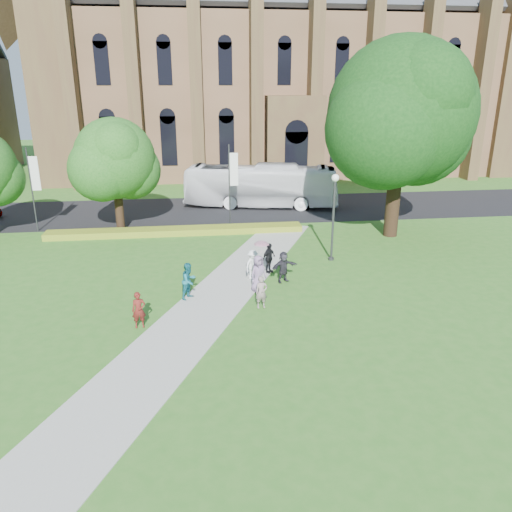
{
  "coord_description": "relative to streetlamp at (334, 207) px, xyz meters",
  "views": [
    {
      "loc": [
        -0.63,
        -21.32,
        10.19
      ],
      "look_at": [
        2.47,
        3.2,
        1.6
      ],
      "focal_mm": 35.0,
      "sensor_mm": 36.0,
      "label": 1
    }
  ],
  "objects": [
    {
      "name": "pedestrian_6",
      "position": [
        -5.15,
        -6.33,
        -2.46
      ],
      "size": [
        0.62,
        0.44,
        1.59
      ],
      "primitive_type": "imported",
      "rotation": [
        0.0,
        0.0,
        0.12
      ],
      "color": "gray",
      "rests_on": "footpath"
    },
    {
      "name": "pedestrian_1",
      "position": [
        -8.55,
        -4.77,
        -2.33
      ],
      "size": [
        1.11,
        1.14,
        1.85
      ],
      "primitive_type": "imported",
      "rotation": [
        0.0,
        0.0,
        0.88
      ],
      "color": "#15606D",
      "rests_on": "footpath"
    },
    {
      "name": "parasol",
      "position": [
        -4.86,
        -4.18,
        -1.02
      ],
      "size": [
        0.78,
        0.78,
        0.65
      ],
      "primitive_type": "imported",
      "rotation": [
        0.0,
        0.0,
        0.05
      ],
      "color": "#E6A2A7",
      "rests_on": "pedestrian_4"
    },
    {
      "name": "tour_coach",
      "position": [
        -2.37,
        14.24,
        -1.45
      ],
      "size": [
        13.46,
        5.7,
        3.65
      ],
      "primitive_type": "imported",
      "rotation": [
        0.0,
        0.0,
        1.36
      ],
      "color": "silver",
      "rests_on": "road"
    },
    {
      "name": "pedestrian_3",
      "position": [
        -4.1,
        -1.72,
        -2.4
      ],
      "size": [
        1.03,
        0.98,
        1.72
      ],
      "primitive_type": "imported",
      "rotation": [
        0.0,
        0.0,
        0.72
      ],
      "color": "black",
      "rests_on": "footpath"
    },
    {
      "name": "street_tree_1",
      "position": [
        -13.5,
        8.0,
        1.93
      ],
      "size": [
        5.6,
        5.6,
        8.05
      ],
      "color": "#332114",
      "rests_on": "ground"
    },
    {
      "name": "cathedral",
      "position": [
        2.5,
        33.23,
        9.69
      ],
      "size": [
        52.6,
        18.25,
        28.0
      ],
      "color": "brown",
      "rests_on": "ground"
    },
    {
      "name": "footpath",
      "position": [
        -7.5,
        -5.5,
        -3.28
      ],
      "size": [
        15.58,
        28.54,
        0.04
      ],
      "primitive_type": "cube",
      "rotation": [
        0.0,
        0.0,
        -0.44
      ],
      "color": "#B2B2A8",
      "rests_on": "ground"
    },
    {
      "name": "pedestrian_5",
      "position": [
        -3.53,
        -3.19,
        -2.41
      ],
      "size": [
        1.64,
        1.08,
        1.69
      ],
      "primitive_type": "imported",
      "rotation": [
        0.0,
        0.0,
        0.41
      ],
      "color": "#28262E",
      "rests_on": "footpath"
    },
    {
      "name": "large_tree",
      "position": [
        5.5,
        4.5,
        5.07
      ],
      "size": [
        9.6,
        9.6,
        13.2
      ],
      "color": "#332114",
      "rests_on": "ground"
    },
    {
      "name": "road",
      "position": [
        -7.5,
        13.5,
        -3.29
      ],
      "size": [
        160.0,
        10.0,
        0.02
      ],
      "primitive_type": "cube",
      "color": "black",
      "rests_on": "ground"
    },
    {
      "name": "banner_pole_0",
      "position": [
        -5.39,
        8.7,
        0.09
      ],
      "size": [
        0.7,
        0.1,
        6.0
      ],
      "color": "#38383D",
      "rests_on": "ground"
    },
    {
      "name": "pedestrian_0",
      "position": [
        -10.72,
        -7.64,
        -2.44
      ],
      "size": [
        0.65,
        0.49,
        1.64
      ],
      "primitive_type": "imported",
      "rotation": [
        0.0,
        0.0,
        0.17
      ],
      "color": "#5E1A15",
      "rests_on": "footpath"
    },
    {
      "name": "flower_hedge",
      "position": [
        -9.5,
        6.7,
        -3.07
      ],
      "size": [
        18.0,
        1.4,
        0.45
      ],
      "primitive_type": "cube",
      "color": "gold",
      "rests_on": "ground"
    },
    {
      "name": "banner_pole_1",
      "position": [
        -19.39,
        8.7,
        0.09
      ],
      "size": [
        0.7,
        0.1,
        6.0
      ],
      "color": "#38383D",
      "rests_on": "ground"
    },
    {
      "name": "pedestrian_2",
      "position": [
        -5.14,
        -2.58,
        -2.43
      ],
      "size": [
        1.18,
        1.19,
        1.65
      ],
      "primitive_type": "imported",
      "rotation": [
        0.0,
        0.0,
        0.8
      ],
      "color": "white",
      "rests_on": "footpath"
    },
    {
      "name": "streetlamp",
      "position": [
        0.0,
        0.0,
        0.0
      ],
      "size": [
        0.44,
        0.44,
        5.24
      ],
      "color": "#38383D",
      "rests_on": "ground"
    },
    {
      "name": "ground",
      "position": [
        -7.5,
        -6.5,
        -3.3
      ],
      "size": [
        160.0,
        160.0,
        0.0
      ],
      "primitive_type": "plane",
      "color": "#306B20",
      "rests_on": "ground"
    },
    {
      "name": "pedestrian_4",
      "position": [
        -5.04,
        -4.28,
        -2.3
      ],
      "size": [
        1.11,
        1.02,
        1.91
      ],
      "primitive_type": "imported",
      "rotation": [
        0.0,
        0.0,
        0.58
      ],
      "color": "gray",
      "rests_on": "footpath"
    }
  ]
}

